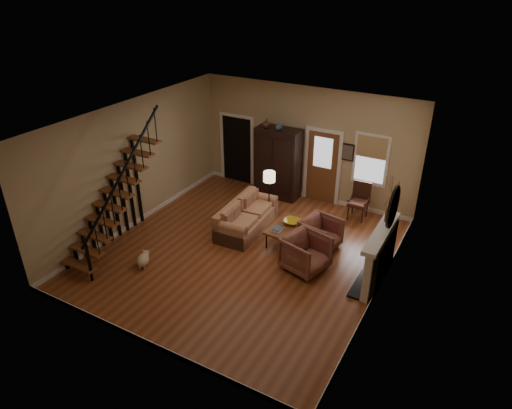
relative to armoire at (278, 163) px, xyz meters
The scene contains 15 objects.
room 1.49m from the armoire, 78.37° to the right, with size 7.00×7.33×3.30m.
staircase 4.94m from the armoire, 115.05° to the right, with size 0.94×2.80×3.20m, color brown, non-canonical shape.
fireplace 4.67m from the armoire, 34.69° to the right, with size 0.33×1.95×2.30m.
armoire is the anchor object (origin of this frame).
vase_a 1.23m from the armoire, 164.05° to the right, with size 0.24×0.24×0.25m, color #4C2619.
vase_b 1.16m from the armoire, 63.43° to the right, with size 0.20×0.20×0.21m, color #334C60.
sofa 2.30m from the armoire, 84.48° to the right, with size 0.88×2.04×0.76m, color #B97C54, non-canonical shape.
coffee_table 2.74m from the armoire, 57.93° to the right, with size 0.71×1.21×0.46m, color brown, non-canonical shape.
bowl 2.57m from the armoire, 55.15° to the right, with size 0.41×0.41×0.10m, color gold.
books 2.87m from the armoire, 63.24° to the right, with size 0.22×0.30×0.06m, color beige, non-canonical shape.
armchair_left 3.85m from the armoire, 53.54° to the right, with size 0.90×0.92×0.84m, color maroon.
armchair_right 3.09m from the armoire, 42.84° to the right, with size 0.83×0.86×0.78m, color maroon.
floor_lamp 1.50m from the armoire, 72.49° to the right, with size 0.32×0.32×1.39m, color black, non-canonical shape.
side_chair 2.61m from the armoire, ahead, with size 0.54×0.54×1.02m, color #391C12, non-canonical shape.
dog 4.99m from the armoire, 102.03° to the right, with size 0.27×0.46×0.33m, color beige, non-canonical shape.
Camera 1 is at (4.76, -7.93, 6.18)m, focal length 32.00 mm.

